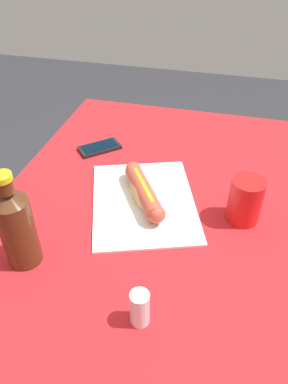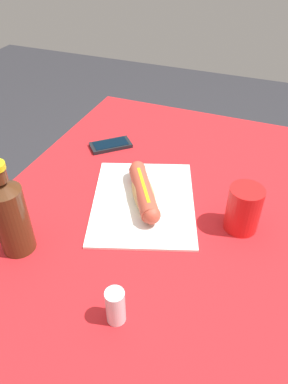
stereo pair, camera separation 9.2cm
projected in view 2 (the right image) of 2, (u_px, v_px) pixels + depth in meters
ground_plane at (153, 354)px, 1.39m from camera, size 6.00×6.00×0.00m
dining_table at (156, 245)px, 1.01m from camera, size 1.11×0.83×0.76m
paper_wrapper at (144, 200)px, 0.93m from camera, size 0.40×0.35×0.01m
hot_dog at (144, 191)px, 0.92m from camera, size 0.20×0.14×0.05m
cell_phone at (111, 145)px, 1.14m from camera, size 0.13×0.14×0.01m
soda_bottle at (10, 215)px, 0.75m from camera, size 0.07×0.07×0.22m
drinking_cup at (243, 209)px, 0.83m from camera, size 0.08×0.08×0.11m
salt_shaker at (115, 306)px, 0.65m from camera, size 0.04×0.04×0.08m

